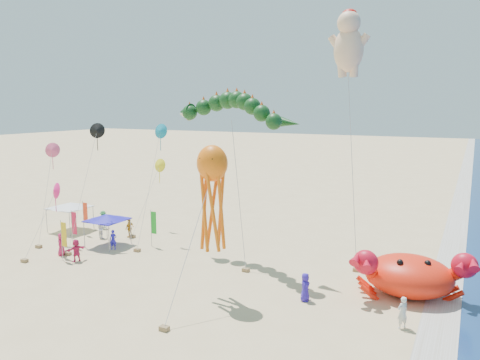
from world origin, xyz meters
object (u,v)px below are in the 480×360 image
Objects in this scene: dragon_kite at (230,113)px; canopy_blue at (107,218)px; cherub_kite at (349,42)px; crab_inflatable at (409,274)px; canopy_white at (70,205)px; octopus_kite at (212,190)px.

canopy_blue is at bearing -171.78° from dragon_kite.
dragon_kite is 0.67× the size of cherub_kite.
cherub_kite reaches higher than dragon_kite.
dragon_kite reaches higher than crab_inflatable.
canopy_blue is at bearing -163.05° from cherub_kite.
dragon_kite is 19.68m from canopy_white.
canopy_blue is 0.92× the size of canopy_white.
dragon_kite reaches higher than octopus_kite.
dragon_kite is 3.53× the size of canopy_white.
canopy_blue is at bearing 158.45° from octopus_kite.
cherub_kite is 1.97× the size of octopus_kite.
crab_inflatable is 16.66m from dragon_kite.
cherub_kite is at bearing 7.95° from canopy_white.
canopy_white is at bearing 176.47° from crab_inflatable.
crab_inflatable is 2.25× the size of canopy_blue.
canopy_blue is (-10.95, -1.58, -8.82)m from dragon_kite.
dragon_kite reaches higher than canopy_blue.
cherub_kite reaches higher than canopy_blue.
crab_inflatable reaches higher than canopy_white.
canopy_blue is at bearing -18.00° from canopy_white.
crab_inflatable is 31.03m from canopy_white.
dragon_kite is at bearing 8.22° from canopy_blue.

